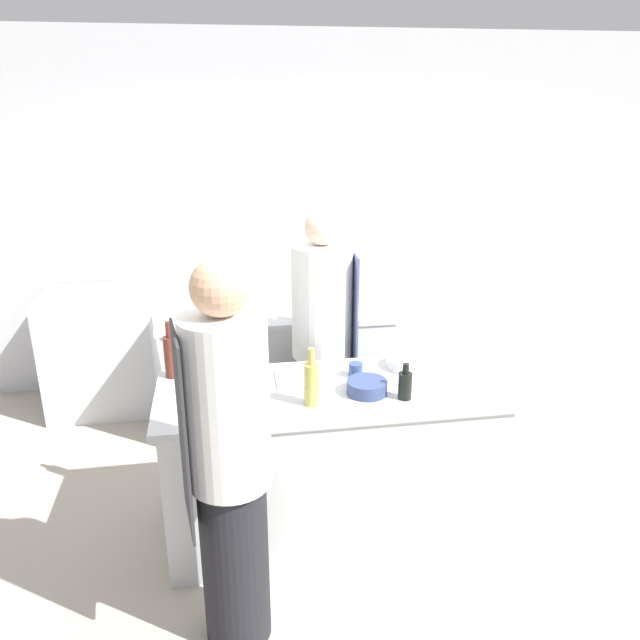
# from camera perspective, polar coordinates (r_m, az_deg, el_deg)

# --- Properties ---
(ground_plane) EXTENTS (16.00, 16.00, 0.00)m
(ground_plane) POSITION_cam_1_polar(r_m,az_deg,el_deg) (3.77, 0.90, -18.38)
(ground_plane) COLOR #A89E8E
(wall_back) EXTENTS (8.00, 0.06, 2.80)m
(wall_back) POSITION_cam_1_polar(r_m,az_deg,el_deg) (5.14, -3.21, 9.53)
(wall_back) COLOR silver
(wall_back) RESTS_ON ground_plane
(prep_counter) EXTENTS (1.81, 0.71, 0.89)m
(prep_counter) POSITION_cam_1_polar(r_m,az_deg,el_deg) (3.51, 0.94, -12.67)
(prep_counter) COLOR silver
(prep_counter) RESTS_ON ground_plane
(pass_counter) EXTENTS (1.65, 0.59, 0.89)m
(pass_counter) POSITION_cam_1_polar(r_m,az_deg,el_deg) (4.58, -3.85, -4.40)
(pass_counter) COLOR silver
(pass_counter) RESTS_ON ground_plane
(oven_range) EXTENTS (0.81, 0.65, 0.92)m
(oven_range) POSITION_cam_1_polar(r_m,az_deg,el_deg) (5.11, -19.22, -2.68)
(oven_range) COLOR silver
(oven_range) RESTS_ON ground_plane
(chef_at_prep_near) EXTENTS (0.38, 0.36, 1.78)m
(chef_at_prep_near) POSITION_cam_1_polar(r_m,az_deg,el_deg) (2.67, -8.32, -12.91)
(chef_at_prep_near) COLOR black
(chef_at_prep_near) RESTS_ON ground_plane
(chef_at_stove) EXTENTS (0.40, 0.38, 1.70)m
(chef_at_stove) POSITION_cam_1_polar(r_m,az_deg,el_deg) (3.94, 0.23, -2.26)
(chef_at_stove) COLOR black
(chef_at_stove) RESTS_ON ground_plane
(bottle_olive_oil) EXTENTS (0.07, 0.07, 0.32)m
(bottle_olive_oil) POSITION_cam_1_polar(r_m,az_deg,el_deg) (3.45, -13.50, -3.15)
(bottle_olive_oil) COLOR #5B2319
(bottle_olive_oil) RESTS_ON prep_counter
(bottle_vinegar) EXTENTS (0.08, 0.08, 0.30)m
(bottle_vinegar) POSITION_cam_1_polar(r_m,az_deg,el_deg) (3.07, -0.78, -5.73)
(bottle_vinegar) COLOR #B2A84C
(bottle_vinegar) RESTS_ON prep_counter
(bottle_wine) EXTENTS (0.06, 0.06, 0.22)m
(bottle_wine) POSITION_cam_1_polar(r_m,az_deg,el_deg) (3.12, -8.51, -6.24)
(bottle_wine) COLOR #2D5175
(bottle_wine) RESTS_ON prep_counter
(bottle_cooking_oil) EXTENTS (0.07, 0.07, 0.19)m
(bottle_cooking_oil) POSITION_cam_1_polar(r_m,az_deg,el_deg) (3.17, 7.79, -5.88)
(bottle_cooking_oil) COLOR black
(bottle_cooking_oil) RESTS_ON prep_counter
(bowl_mixing_large) EXTENTS (0.25, 0.25, 0.06)m
(bowl_mixing_large) POSITION_cam_1_polar(r_m,az_deg,el_deg) (3.55, 8.09, -3.83)
(bowl_mixing_large) COLOR white
(bowl_mixing_large) RESTS_ON prep_counter
(bowl_prep_small) EXTENTS (0.21, 0.21, 0.07)m
(bowl_prep_small) POSITION_cam_1_polar(r_m,az_deg,el_deg) (3.22, 4.31, -6.13)
(bowl_prep_small) COLOR navy
(bowl_prep_small) RESTS_ON prep_counter
(cup) EXTENTS (0.08, 0.08, 0.08)m
(cup) POSITION_cam_1_polar(r_m,az_deg,el_deg) (3.40, 3.28, -4.57)
(cup) COLOR #33477F
(cup) RESTS_ON prep_counter
(cutting_board) EXTENTS (0.29, 0.22, 0.01)m
(cutting_board) POSITION_cam_1_polar(r_m,az_deg,el_deg) (3.38, -1.58, -5.30)
(cutting_board) COLOR white
(cutting_board) RESTS_ON prep_counter
(stockpot) EXTENTS (0.25, 0.25, 0.24)m
(stockpot) POSITION_cam_1_polar(r_m,az_deg,el_deg) (4.33, 1.93, 2.17)
(stockpot) COLOR silver
(stockpot) RESTS_ON pass_counter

